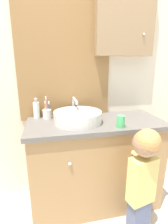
# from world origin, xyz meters

# --- Properties ---
(wall_back) EXTENTS (3.20, 0.18, 2.50)m
(wall_back) POSITION_xyz_m (0.01, 0.62, 1.29)
(wall_back) COLOR beige
(wall_back) RESTS_ON ground_plane
(vanity_counter) EXTENTS (1.16, 0.52, 0.81)m
(vanity_counter) POSITION_xyz_m (0.00, 0.34, 0.41)
(vanity_counter) COLOR #A37A4C
(vanity_counter) RESTS_ON ground_plane
(sink_basin) EXTENTS (0.40, 0.44, 0.18)m
(sink_basin) POSITION_xyz_m (-0.16, 0.34, 0.86)
(sink_basin) COLOR silver
(sink_basin) RESTS_ON vanity_counter
(toothbrush_holder) EXTENTS (0.08, 0.08, 0.20)m
(toothbrush_holder) POSITION_xyz_m (-0.41, 0.50, 0.86)
(toothbrush_holder) COLOR silver
(toothbrush_holder) RESTS_ON vanity_counter
(soap_dispenser) EXTENTS (0.06, 0.06, 0.18)m
(soap_dispenser) POSITION_xyz_m (-0.50, 0.54, 0.89)
(soap_dispenser) COLOR white
(soap_dispenser) RESTS_ON vanity_counter
(child_figure) EXTENTS (0.21, 0.44, 0.89)m
(child_figure) POSITION_xyz_m (0.22, -0.08, 0.57)
(child_figure) COLOR slate
(child_figure) RESTS_ON ground_plane
(drinking_cup) EXTENTS (0.06, 0.06, 0.09)m
(drinking_cup) POSITION_xyz_m (0.14, 0.16, 0.86)
(drinking_cup) COLOR #4CC670
(drinking_cup) RESTS_ON vanity_counter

